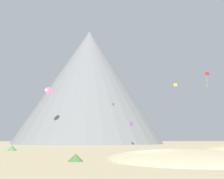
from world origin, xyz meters
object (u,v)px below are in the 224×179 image
object	(u,v)px
bush_near_right	(76,157)
kite_violet_low	(131,127)
kite_red_mid	(207,74)
kite_rainbow_mid	(48,90)
bush_scatter_east	(127,160)
bush_low_patch	(12,148)
rock_massif	(90,90)
kite_green_mid	(57,57)
kite_yellow_mid	(175,88)

from	to	relation	value
bush_near_right	kite_violet_low	size ratio (longest dim) A/B	0.29
kite_red_mid	kite_rainbow_mid	world-z (taller)	kite_red_mid
bush_scatter_east	kite_red_mid	size ratio (longest dim) A/B	0.23
bush_near_right	bush_low_patch	bearing A→B (deg)	116.61
rock_massif	kite_green_mid	world-z (taller)	rock_massif
kite_red_mid	kite_yellow_mid	size ratio (longest dim) A/B	0.81
bush_low_patch	bush_near_right	world-z (taller)	bush_low_patch
rock_massif	kite_violet_low	world-z (taller)	rock_massif
rock_massif	kite_yellow_mid	world-z (taller)	rock_massif
kite_red_mid	kite_yellow_mid	world-z (taller)	kite_red_mid
bush_scatter_east	kite_rainbow_mid	xyz separation A→B (m)	(-16.42, 62.25, 16.48)
kite_violet_low	rock_massif	bearing A→B (deg)	173.00
bush_scatter_east	kite_yellow_mid	world-z (taller)	kite_yellow_mid
bush_near_right	kite_rainbow_mid	distance (m)	63.43
bush_low_patch	kite_green_mid	distance (m)	23.47
kite_violet_low	bush_low_patch	bearing A→B (deg)	-65.22
bush_low_patch	kite_rainbow_mid	world-z (taller)	kite_rainbow_mid
kite_rainbow_mid	kite_yellow_mid	size ratio (longest dim) A/B	0.68
bush_near_right	kite_red_mid	xyz separation A→B (m)	(32.16, 45.11, 18.81)
rock_massif	bush_near_right	bearing A→B (deg)	-90.46
kite_violet_low	kite_red_mid	bearing A→B (deg)	25.76
rock_massif	kite_rainbow_mid	size ratio (longest dim) A/B	19.28
bush_low_patch	kite_violet_low	bearing A→B (deg)	52.83
bush_scatter_east	bush_low_patch	bearing A→B (deg)	122.26
kite_green_mid	kite_yellow_mid	distance (m)	41.20
kite_green_mid	kite_rainbow_mid	size ratio (longest dim) A/B	0.30
kite_green_mid	kite_yellow_mid	xyz separation A→B (m)	(34.06, 23.03, -2.63)
bush_near_right	kite_yellow_mid	bearing A→B (deg)	64.91
bush_scatter_east	bush_near_right	bearing A→B (deg)	155.00
kite_violet_low	kite_red_mid	world-z (taller)	kite_red_mid
kite_rainbow_mid	rock_massif	bearing A→B (deg)	50.65
kite_green_mid	kite_red_mid	distance (m)	39.87
kite_yellow_mid	kite_red_mid	bearing A→B (deg)	-21.89
kite_yellow_mid	kite_rainbow_mid	bearing A→B (deg)	-132.87
kite_red_mid	kite_rainbow_mid	xyz separation A→B (m)	(-44.03, 15.01, -2.46)
kite_rainbow_mid	kite_yellow_mid	xyz separation A→B (m)	(39.36, -1.41, 1.03)
kite_violet_low	kite_rainbow_mid	xyz separation A→B (m)	(-25.38, 1.37, 11.07)
bush_scatter_east	rock_massif	world-z (taller)	rock_massif
bush_scatter_east	kite_violet_low	distance (m)	61.77
bush_scatter_east	rock_massif	distance (m)	96.75
bush_near_right	kite_yellow_mid	world-z (taller)	kite_yellow_mid
rock_massif	kite_yellow_mid	size ratio (longest dim) A/B	13.19
bush_low_patch	kite_rainbow_mid	bearing A→B (deg)	89.22
bush_scatter_east	kite_rainbow_mid	size ratio (longest dim) A/B	0.27
kite_violet_low	kite_yellow_mid	distance (m)	18.49
bush_low_patch	kite_rainbow_mid	size ratio (longest dim) A/B	0.46
bush_low_patch	kite_rainbow_mid	xyz separation A→B (m)	(0.48, 35.48, 16.23)
bush_low_patch	kite_yellow_mid	world-z (taller)	kite_yellow_mid
bush_near_right	rock_massif	bearing A→B (deg)	89.54
rock_massif	kite_yellow_mid	distance (m)	42.95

